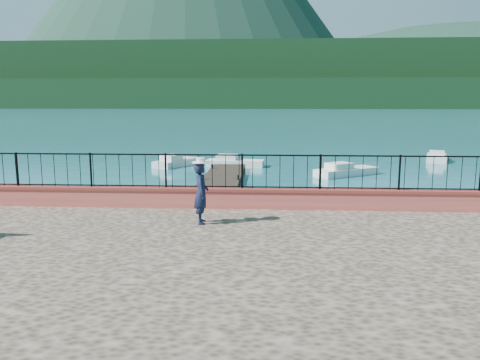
# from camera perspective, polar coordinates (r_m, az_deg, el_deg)

# --- Properties ---
(ground) EXTENTS (2000.00, 2000.00, 0.00)m
(ground) POSITION_cam_1_polar(r_m,az_deg,el_deg) (10.33, 0.79, -14.58)
(ground) COLOR #19596B
(ground) RESTS_ON ground
(parapet) EXTENTS (28.00, 0.46, 0.58)m
(parapet) POSITION_cam_1_polar(r_m,az_deg,el_deg) (13.41, 1.54, -2.22)
(parapet) COLOR #C75D47
(parapet) RESTS_ON promenade
(railing) EXTENTS (27.00, 0.05, 0.95)m
(railing) POSITION_cam_1_polar(r_m,az_deg,el_deg) (13.28, 1.55, 1.01)
(railing) COLOR black
(railing) RESTS_ON parapet
(dock) EXTENTS (2.00, 16.00, 0.30)m
(dock) POSITION_cam_1_polar(r_m,az_deg,el_deg) (21.94, -2.97, -1.18)
(dock) COLOR #2D231C
(dock) RESTS_ON ground
(far_forest) EXTENTS (900.00, 60.00, 18.00)m
(far_forest) POSITION_cam_1_polar(r_m,az_deg,el_deg) (309.46, 3.43, 10.39)
(far_forest) COLOR black
(far_forest) RESTS_ON ground
(foothills) EXTENTS (900.00, 120.00, 44.00)m
(foothills) POSITION_cam_1_polar(r_m,az_deg,el_deg) (369.85, 3.47, 12.26)
(foothills) COLOR black
(foothills) RESTS_ON ground
(companion_hill) EXTENTS (448.00, 384.00, 180.00)m
(companion_hill) POSITION_cam_1_polar(r_m,az_deg,el_deg) (610.30, 24.82, 8.26)
(companion_hill) COLOR #142D23
(companion_hill) RESTS_ON ground
(person) EXTENTS (0.44, 0.60, 1.53)m
(person) POSITION_cam_1_polar(r_m,az_deg,el_deg) (11.70, -4.75, -1.62)
(person) COLOR black
(person) RESTS_ON promenade
(hat) EXTENTS (0.44, 0.44, 0.12)m
(hat) POSITION_cam_1_polar(r_m,az_deg,el_deg) (11.56, -4.81, 2.41)
(hat) COLOR white
(hat) RESTS_ON person
(boat_0) EXTENTS (3.89, 2.10, 0.80)m
(boat_0) POSITION_cam_1_polar(r_m,az_deg,el_deg) (18.18, -8.08, -2.70)
(boat_0) COLOR silver
(boat_0) RESTS_ON ground
(boat_2) EXTENTS (3.99, 3.29, 0.80)m
(boat_2) POSITION_cam_1_polar(r_m,az_deg,el_deg) (27.74, 12.87, 1.37)
(boat_2) COLOR silver
(boat_2) RESTS_ON ground
(boat_3) EXTENTS (2.72, 3.82, 0.80)m
(boat_3) POSITION_cam_1_polar(r_m,az_deg,el_deg) (31.48, -7.76, 2.47)
(boat_3) COLOR silver
(boat_3) RESTS_ON ground
(boat_4) EXTENTS (3.87, 1.70, 0.80)m
(boat_4) POSITION_cam_1_polar(r_m,az_deg,el_deg) (30.92, -0.58, 2.43)
(boat_4) COLOR silver
(boat_4) RESTS_ON ground
(boat_5) EXTENTS (2.31, 3.57, 0.80)m
(boat_5) POSITION_cam_1_polar(r_m,az_deg,el_deg) (36.58, 22.84, 2.78)
(boat_5) COLOR silver
(boat_5) RESTS_ON ground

